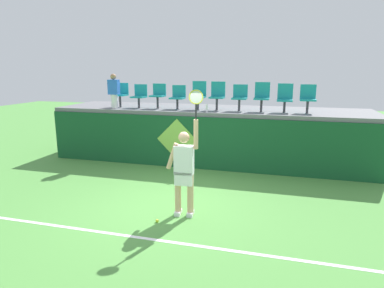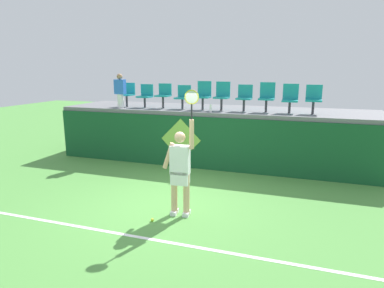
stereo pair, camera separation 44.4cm
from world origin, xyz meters
TOP-DOWN VIEW (x-y plane):
  - ground_plane at (0.00, 0.00)m, footprint 40.00×40.00m
  - court_back_wall at (0.00, 2.95)m, footprint 10.02×0.20m
  - spectator_platform at (0.00, 4.10)m, footprint 10.02×2.41m
  - court_baseline_stripe at (0.00, -1.50)m, footprint 9.02×0.08m
  - tennis_player at (0.44, -0.36)m, footprint 0.75×0.29m
  - tennis_ball at (0.03, -0.85)m, footprint 0.07×0.07m
  - water_bottle at (0.11, 3.07)m, footprint 0.07×0.07m
  - stadium_chair_0 at (-2.97, 3.67)m, footprint 0.44×0.42m
  - stadium_chair_1 at (-2.30, 3.68)m, footprint 0.44×0.42m
  - stadium_chair_2 at (-1.64, 3.67)m, footprint 0.44×0.42m
  - stadium_chair_3 at (-0.97, 3.67)m, footprint 0.44×0.42m
  - stadium_chair_4 at (-0.30, 3.68)m, footprint 0.44×0.42m
  - stadium_chair_5 at (0.30, 3.68)m, footprint 0.44×0.42m
  - stadium_chair_6 at (0.99, 3.68)m, footprint 0.44×0.42m
  - stadium_chair_7 at (1.65, 3.68)m, footprint 0.44×0.42m
  - stadium_chair_8 at (2.31, 3.68)m, footprint 0.44×0.42m
  - stadium_chair_9 at (2.95, 3.68)m, footprint 0.44×0.42m
  - spectator_0 at (-2.97, 3.21)m, footprint 0.34×0.20m
  - wall_signage_mount at (-0.75, 2.85)m, footprint 1.27×0.01m

SIDE VIEW (x-z plane):
  - ground_plane at x=0.00m, z-range 0.00..0.00m
  - wall_signage_mount at x=-0.75m, z-range -0.75..0.75m
  - court_baseline_stripe at x=0.00m, z-range 0.00..0.01m
  - tennis_ball at x=0.03m, z-range 0.00..0.07m
  - court_back_wall at x=0.00m, z-range 0.00..1.58m
  - tennis_player at x=0.44m, z-range -0.30..2.27m
  - spectator_platform at x=0.00m, z-range 1.58..1.70m
  - water_bottle at x=0.11m, z-range 1.70..1.94m
  - stadium_chair_3 at x=-0.97m, z-range 1.74..2.48m
  - stadium_chair_1 at x=-2.30m, z-range 1.74..2.49m
  - stadium_chair_6 at x=0.99m, z-range 1.75..2.54m
  - stadium_chair_8 at x=2.31m, z-range 1.73..2.56m
  - stadium_chair_9 at x=2.95m, z-range 1.75..2.56m
  - stadium_chair_2 at x=-1.64m, z-range 1.76..2.55m
  - stadium_chair_0 at x=-2.97m, z-range 1.76..2.55m
  - stadium_chair_7 at x=1.65m, z-range 1.74..2.61m
  - stadium_chair_5 at x=0.30m, z-range 1.74..2.61m
  - stadium_chair_4 at x=-0.30m, z-range 1.74..2.62m
  - spectator_0 at x=-2.97m, z-range 1.72..2.82m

